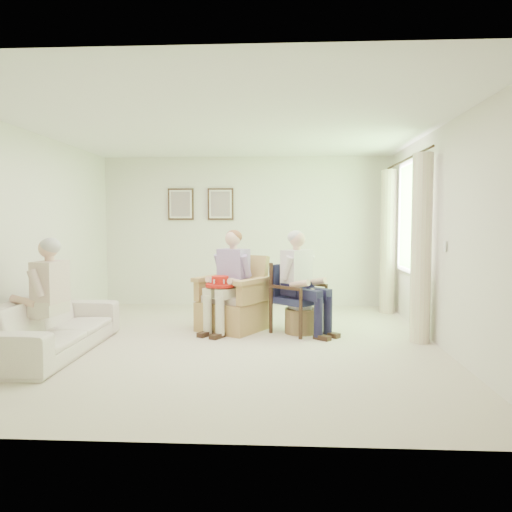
# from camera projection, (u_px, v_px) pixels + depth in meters

# --- Properties ---
(floor) EXTENTS (5.50, 5.50, 0.00)m
(floor) POSITION_uv_depth(u_px,v_px,m) (230.00, 343.00, 6.08)
(floor) COLOR beige
(floor) RESTS_ON ground
(back_wall) EXTENTS (5.00, 0.04, 2.60)m
(back_wall) POSITION_uv_depth(u_px,v_px,m) (246.00, 232.00, 8.72)
(back_wall) COLOR silver
(back_wall) RESTS_ON ground
(front_wall) EXTENTS (5.00, 0.04, 2.60)m
(front_wall) POSITION_uv_depth(u_px,v_px,m) (183.00, 250.00, 3.25)
(front_wall) COLOR silver
(front_wall) RESTS_ON ground
(left_wall) EXTENTS (0.04, 5.50, 2.60)m
(left_wall) POSITION_uv_depth(u_px,v_px,m) (27.00, 236.00, 6.12)
(left_wall) COLOR silver
(left_wall) RESTS_ON ground
(right_wall) EXTENTS (0.04, 5.50, 2.60)m
(right_wall) POSITION_uv_depth(u_px,v_px,m) (441.00, 237.00, 5.85)
(right_wall) COLOR silver
(right_wall) RESTS_ON ground
(ceiling) EXTENTS (5.00, 5.50, 0.02)m
(ceiling) POSITION_uv_depth(u_px,v_px,m) (229.00, 127.00, 5.89)
(ceiling) COLOR white
(ceiling) RESTS_ON back_wall
(window) EXTENTS (0.13, 2.50, 1.63)m
(window) POSITION_uv_depth(u_px,v_px,m) (412.00, 214.00, 7.02)
(window) COLOR #2D6B23
(window) RESTS_ON right_wall
(curtain_left) EXTENTS (0.34, 0.34, 2.30)m
(curtain_left) POSITION_uv_depth(u_px,v_px,m) (421.00, 249.00, 6.08)
(curtain_left) COLOR beige
(curtain_left) RESTS_ON ground
(curtain_right) EXTENTS (0.34, 0.34, 2.30)m
(curtain_right) POSITION_uv_depth(u_px,v_px,m) (388.00, 242.00, 8.04)
(curtain_right) COLOR beige
(curtain_right) RESTS_ON ground
(framed_print_left) EXTENTS (0.45, 0.05, 0.55)m
(framed_print_left) POSITION_uv_depth(u_px,v_px,m) (181.00, 204.00, 8.72)
(framed_print_left) COLOR #382114
(framed_print_left) RESTS_ON back_wall
(framed_print_right) EXTENTS (0.45, 0.05, 0.55)m
(framed_print_right) POSITION_uv_depth(u_px,v_px,m) (221.00, 204.00, 8.68)
(framed_print_right) COLOR #382114
(framed_print_right) RESTS_ON back_wall
(wicker_armchair) EXTENTS (0.79, 0.79, 1.01)m
(wicker_armchair) POSITION_uv_depth(u_px,v_px,m) (232.00, 306.00, 6.82)
(wicker_armchair) COLOR tan
(wicker_armchair) RESTS_ON ground
(wood_armchair) EXTENTS (0.59, 0.55, 0.91)m
(wood_armchair) POSITION_uv_depth(u_px,v_px,m) (299.00, 295.00, 6.69)
(wood_armchair) COLOR black
(wood_armchair) RESTS_ON ground
(sofa) EXTENTS (2.13, 0.83, 0.62)m
(sofa) POSITION_uv_depth(u_px,v_px,m) (52.00, 325.00, 5.62)
(sofa) COLOR #F0E0CF
(sofa) RESTS_ON ground
(person_wicker) EXTENTS (0.40, 0.62, 1.34)m
(person_wicker) POSITION_uv_depth(u_px,v_px,m) (231.00, 274.00, 6.65)
(person_wicker) COLOR beige
(person_wicker) RESTS_ON ground
(person_dark) EXTENTS (0.40, 0.62, 1.33)m
(person_dark) POSITION_uv_depth(u_px,v_px,m) (299.00, 275.00, 6.52)
(person_dark) COLOR #181732
(person_dark) RESTS_ON ground
(person_sofa) EXTENTS (0.42, 0.63, 1.28)m
(person_sofa) POSITION_uv_depth(u_px,v_px,m) (45.00, 290.00, 5.44)
(person_sofa) COLOR beige
(person_sofa) RESTS_ON ground
(red_hat) EXTENTS (0.38, 0.38, 0.14)m
(red_hat) POSITION_uv_depth(u_px,v_px,m) (220.00, 283.00, 6.50)
(red_hat) COLOR #B61B12
(red_hat) RESTS_ON person_wicker
(hatbox) EXTENTS (0.44, 0.44, 0.62)m
(hatbox) POSITION_uv_depth(u_px,v_px,m) (301.00, 315.00, 6.61)
(hatbox) COLOR #A27D58
(hatbox) RESTS_ON ground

